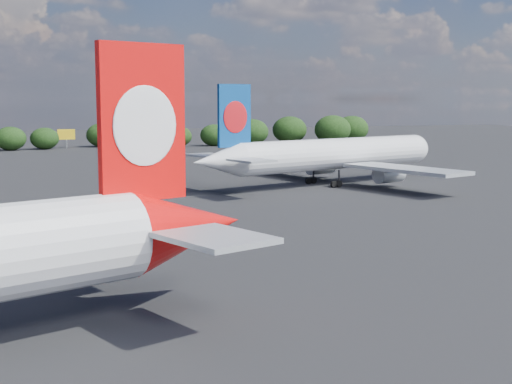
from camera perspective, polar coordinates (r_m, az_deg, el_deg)
name	(u,v)px	position (r m, az deg, el deg)	size (l,w,h in m)	color
ground	(21,213)	(95.15, -18.31, -1.58)	(500.00, 500.00, 0.00)	black
china_southern_airliner	(328,155)	(119.13, 5.75, 2.94)	(49.25, 47.31, 16.51)	white
billboard_yellow	(66,135)	(216.58, -14.94, 4.44)	(5.00, 0.30, 5.50)	yellow
horizon_treeline	(93,135)	(215.25, -12.93, 4.50)	(203.36, 17.20, 9.17)	black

